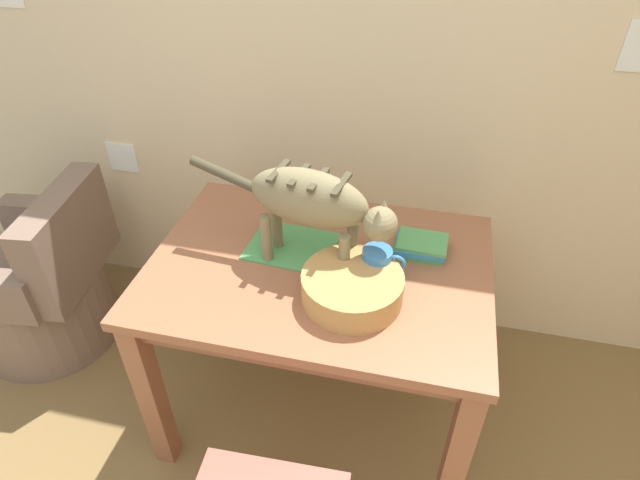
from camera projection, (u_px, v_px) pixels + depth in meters
wall_rear at (360, 49)px, 1.93m from camera, size 4.26×0.11×2.50m
dining_table at (320, 286)px, 1.78m from camera, size 1.12×0.80×0.75m
cat at (314, 203)px, 1.58m from camera, size 0.68×0.20×0.35m
saucer_bowl at (375, 276)px, 1.65m from camera, size 0.18×0.18×0.03m
coffee_mug at (378, 262)px, 1.62m from camera, size 0.14×0.09×0.09m
magazine at (292, 246)px, 1.79m from camera, size 0.31×0.25×0.01m
book_stack at (420, 246)px, 1.76m from camera, size 0.18×0.13×0.05m
wicker_basket at (352, 287)px, 1.57m from camera, size 0.31×0.31×0.09m
wicker_armchair at (45, 291)px, 2.32m from camera, size 0.63×0.65×0.78m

